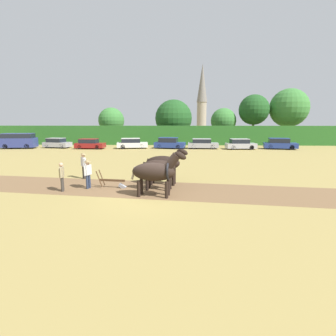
{
  "coord_description": "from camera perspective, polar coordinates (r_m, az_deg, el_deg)",
  "views": [
    {
      "loc": [
        1.56,
        -13.24,
        3.94
      ],
      "look_at": [
        0.94,
        2.44,
        1.1
      ],
      "focal_mm": 28.0,
      "sensor_mm": 36.0,
      "label": 1
    }
  ],
  "objects": [
    {
      "name": "draft_horse_lead_right",
      "position": [
        14.93,
        -1.65,
        0.19
      ],
      "size": [
        2.61,
        1.09,
        2.32
      ],
      "rotation": [
        0.0,
        0.0,
        -0.13
      ],
      "color": "black",
      "rests_on": "ground"
    },
    {
      "name": "tree_center_left",
      "position": [
        49.58,
        11.96,
        10.0
      ],
      "size": [
        4.59,
        4.59,
        6.22
      ],
      "color": "brown",
      "rests_on": "ground"
    },
    {
      "name": "tree_center_right",
      "position": [
        52.55,
        24.85,
        11.78
      ],
      "size": [
        6.77,
        6.77,
        9.58
      ],
      "color": "#423323",
      "rests_on": "ground"
    },
    {
      "name": "draft_horse_trail_left",
      "position": [
        16.21,
        -0.75,
        1.07
      ],
      "size": [
        2.77,
        1.19,
        2.34
      ],
      "rotation": [
        0.0,
        0.0,
        -0.13
      ],
      "color": "black",
      "rests_on": "ground"
    },
    {
      "name": "tree_center",
      "position": [
        50.15,
        18.21,
        11.94
      ],
      "size": [
        5.34,
        5.34,
        8.54
      ],
      "color": "#4C3823",
      "rests_on": "ground"
    },
    {
      "name": "parked_car_center_left",
      "position": [
        38.94,
        -16.66,
        5.04
      ],
      "size": [
        4.13,
        1.9,
        1.43
      ],
      "rotation": [
        0.0,
        0.0,
        -0.04
      ],
      "color": "maroon",
      "rests_on": "ground"
    },
    {
      "name": "parked_car_left",
      "position": [
        41.86,
        -23.02,
        5.01
      ],
      "size": [
        4.11,
        2.39,
        1.45
      ],
      "rotation": [
        0.0,
        0.0,
        -0.18
      ],
      "color": "#9E9EA8",
      "rests_on": "ground"
    },
    {
      "name": "parked_car_center_right",
      "position": [
        37.72,
        0.29,
        5.41
      ],
      "size": [
        4.56,
        2.49,
        1.58
      ],
      "rotation": [
        0.0,
        0.0,
        -0.17
      ],
      "color": "navy",
      "rests_on": "ground"
    },
    {
      "name": "tree_left",
      "position": [
        48.43,
        1.21,
        10.77
      ],
      "size": [
        6.67,
        6.67,
        7.72
      ],
      "color": "#4C3823",
      "rests_on": "ground"
    },
    {
      "name": "ground_plane",
      "position": [
        13.9,
        -4.29,
        -6.24
      ],
      "size": [
        240.0,
        240.0,
        0.0
      ],
      "primitive_type": "plane",
      "color": "#998447"
    },
    {
      "name": "farmer_onlooker_left",
      "position": [
        15.88,
        -22.13,
        -1.37
      ],
      "size": [
        0.32,
        0.64,
        1.64
      ],
      "rotation": [
        0.0,
        0.0,
        0.26
      ],
      "color": "#38332D",
      "rests_on": "ground"
    },
    {
      "name": "plow",
      "position": [
        15.91,
        -11.62,
        -3.09
      ],
      "size": [
        1.82,
        0.55,
        1.13
      ],
      "rotation": [
        0.0,
        0.0,
        -0.13
      ],
      "color": "#4C331E",
      "rests_on": "ground"
    },
    {
      "name": "plowed_furrow_strip",
      "position": [
        16.71,
        -17.38,
        -3.85
      ],
      "size": [
        30.27,
        7.69,
        0.01
      ],
      "primitive_type": "cube",
      "rotation": [
        0.0,
        0.0,
        -0.13
      ],
      "color": "brown",
      "rests_on": "ground"
    },
    {
      "name": "parked_car_right",
      "position": [
        37.84,
        7.53,
        5.25
      ],
      "size": [
        4.35,
        2.03,
        1.43
      ],
      "rotation": [
        0.0,
        0.0,
        -0.05
      ],
      "color": "#9E9EA8",
      "rests_on": "ground"
    },
    {
      "name": "hedgerow",
      "position": [
        43.5,
        0.23,
        7.13
      ],
      "size": [
        64.27,
        1.24,
        3.13
      ],
      "primitive_type": "cube",
      "color": "#286023",
      "rests_on": "ground"
    },
    {
      "name": "parked_car_center",
      "position": [
        38.17,
        -7.88,
        5.31
      ],
      "size": [
        4.59,
        2.48,
        1.48
      ],
      "rotation": [
        0.0,
        0.0,
        0.18
      ],
      "color": "silver",
      "rests_on": "ground"
    },
    {
      "name": "parked_van",
      "position": [
        43.43,
        -29.77,
        5.18
      ],
      "size": [
        4.89,
        2.51,
        2.17
      ],
      "rotation": [
        0.0,
        0.0,
        0.12
      ],
      "color": "navy",
      "rests_on": "ground"
    },
    {
      "name": "parked_car_end_right",
      "position": [
        40.0,
        23.16,
        4.86
      ],
      "size": [
        4.65,
        2.49,
        1.55
      ],
      "rotation": [
        0.0,
        0.0,
        -0.18
      ],
      "color": "navy",
      "rests_on": "ground"
    },
    {
      "name": "draft_horse_lead_left",
      "position": [
        13.65,
        -2.69,
        -0.77
      ],
      "size": [
        3.0,
        1.3,
        2.45
      ],
      "rotation": [
        0.0,
        0.0,
        -0.13
      ],
      "color": "black",
      "rests_on": "ground"
    },
    {
      "name": "farmer_at_plow",
      "position": [
        16.0,
        -17.06,
        -0.86
      ],
      "size": [
        0.42,
        0.63,
        1.68
      ],
      "rotation": [
        0.0,
        0.0,
        -0.31
      ],
      "color": "#28334C",
      "rests_on": "ground"
    },
    {
      "name": "farmer_onlooker_right",
      "position": [
        18.82,
        -17.93,
        0.89
      ],
      "size": [
        0.47,
        0.56,
        1.76
      ],
      "rotation": [
        0.0,
        0.0,
        0.66
      ],
      "color": "#38332D",
      "rests_on": "ground"
    },
    {
      "name": "farmer_beside_team",
      "position": [
        17.79,
        0.97,
        0.73
      ],
      "size": [
        0.58,
        0.43,
        1.7
      ],
      "rotation": [
        0.0,
        0.0,
        -1.02
      ],
      "color": "#4C4C4C",
      "rests_on": "ground"
    },
    {
      "name": "parked_car_far_right",
      "position": [
        38.06,
        15.48,
        5.02
      ],
      "size": [
        4.2,
        2.0,
        1.47
      ],
      "rotation": [
        0.0,
        0.0,
        0.07
      ],
      "color": "#A8A8B2",
      "rests_on": "ground"
    },
    {
      "name": "church_spire",
      "position": [
        87.91,
        7.42,
        15.06
      ],
      "size": [
        3.37,
        3.37,
        21.85
      ],
      "color": "gray",
      "rests_on": "ground"
    },
    {
      "name": "tree_far_left",
      "position": [
        50.94,
        -12.23,
        10.06
      ],
      "size": [
        4.79,
        4.79,
        6.37
      ],
      "color": "#423323",
      "rests_on": "ground"
    }
  ]
}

